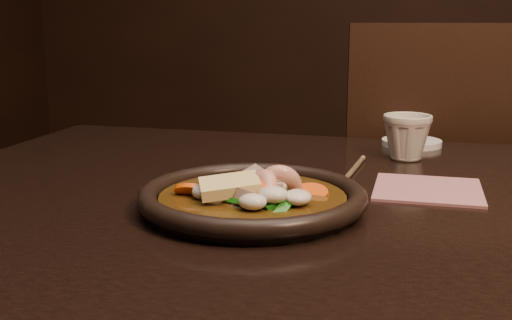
% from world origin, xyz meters
% --- Properties ---
extents(table, '(1.60, 0.90, 0.75)m').
position_xyz_m(table, '(0.00, 0.00, 0.67)').
color(table, black).
rests_on(table, floor).
extents(chair, '(0.52, 0.52, 0.97)m').
position_xyz_m(chair, '(-0.04, 0.64, 0.53)').
color(chair, black).
rests_on(chair, floor).
extents(plate, '(0.28, 0.28, 0.03)m').
position_xyz_m(plate, '(-0.28, -0.06, 0.76)').
color(plate, black).
rests_on(plate, table).
extents(stirfry, '(0.18, 0.16, 0.06)m').
position_xyz_m(stirfry, '(-0.28, -0.06, 0.77)').
color(stirfry, '#3C250A').
rests_on(stirfry, plate).
extents(saucer_left, '(0.11, 0.11, 0.01)m').
position_xyz_m(saucer_left, '(-0.10, 0.40, 0.76)').
color(saucer_left, white).
rests_on(saucer_left, table).
extents(tea_cup, '(0.09, 0.09, 0.08)m').
position_xyz_m(tea_cup, '(-0.11, 0.28, 0.79)').
color(tea_cup, beige).
rests_on(tea_cup, table).
extents(chopsticks, '(0.03, 0.26, 0.01)m').
position_xyz_m(chopsticks, '(-0.19, 0.12, 0.75)').
color(chopsticks, '#9E845A').
rests_on(chopsticks, table).
extents(napkin, '(0.14, 0.14, 0.00)m').
position_xyz_m(napkin, '(-0.08, 0.09, 0.75)').
color(napkin, '#9E6165').
rests_on(napkin, table).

